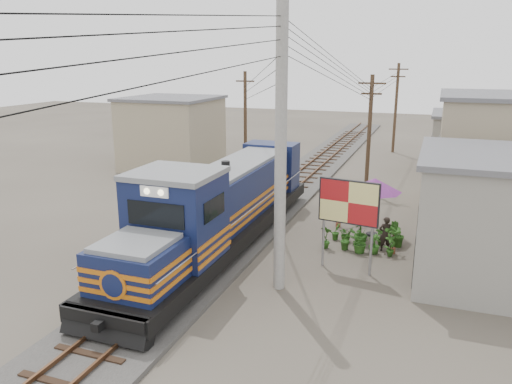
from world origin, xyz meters
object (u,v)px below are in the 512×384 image
at_px(market_umbrella, 375,185).
at_px(locomotive, 221,209).
at_px(billboard, 349,205).
at_px(vendor, 385,234).

bearing_deg(market_umbrella, locomotive, -146.86).
relative_size(locomotive, billboard, 4.57).
relative_size(billboard, vendor, 2.38).
bearing_deg(vendor, market_umbrella, -89.25).
distance_m(market_umbrella, vendor, 2.51).
bearing_deg(market_umbrella, vendor, -66.29).
bearing_deg(market_umbrella, billboard, -95.60).
height_order(locomotive, billboard, locomotive).
distance_m(locomotive, vendor, 7.05).
height_order(billboard, market_umbrella, billboard).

